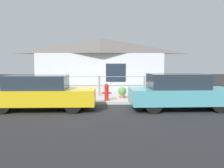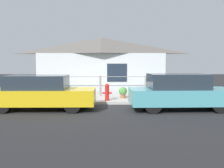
% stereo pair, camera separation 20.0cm
% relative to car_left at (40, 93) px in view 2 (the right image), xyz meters
% --- Properties ---
extents(ground_plane, '(60.00, 60.00, 0.00)m').
position_rel_car_left_xyz_m(ground_plane, '(2.21, 1.24, -0.69)').
color(ground_plane, '#262628').
extents(sidewalk, '(24.00, 2.27, 0.12)m').
position_rel_car_left_xyz_m(sidewalk, '(2.21, 2.37, -0.63)').
color(sidewalk, '#B2AFA8').
rests_on(sidewalk, ground_plane).
extents(house, '(7.57, 2.23, 3.34)m').
position_rel_car_left_xyz_m(house, '(2.21, 4.98, 1.99)').
color(house, silver).
rests_on(house, ground_plane).
extents(fence, '(4.90, 0.10, 1.07)m').
position_rel_car_left_xyz_m(fence, '(2.21, 3.36, 0.02)').
color(fence, gray).
rests_on(fence, sidewalk).
extents(car_left, '(4.21, 1.69, 1.37)m').
position_rel_car_left_xyz_m(car_left, '(0.00, 0.00, 0.00)').
color(car_left, gold).
rests_on(car_left, ground_plane).
extents(car_right, '(4.11, 1.80, 1.43)m').
position_rel_car_left_xyz_m(car_right, '(5.52, -0.00, 0.02)').
color(car_right, teal).
rests_on(car_right, ground_plane).
extents(fire_hydrant, '(0.45, 0.20, 0.79)m').
position_rel_car_left_xyz_m(fire_hydrant, '(2.59, 1.65, -0.16)').
color(fire_hydrant, red).
rests_on(fire_hydrant, sidewalk).
extents(potted_plant_near_hydrant, '(0.41, 0.41, 0.55)m').
position_rel_car_left_xyz_m(potted_plant_near_hydrant, '(3.37, 2.52, -0.27)').
color(potted_plant_near_hydrant, '#9E5638').
rests_on(potted_plant_near_hydrant, sidewalk).
extents(potted_plant_by_fence, '(0.52, 0.52, 0.61)m').
position_rel_car_left_xyz_m(potted_plant_by_fence, '(0.61, 2.63, -0.24)').
color(potted_plant_by_fence, brown).
rests_on(potted_plant_by_fence, sidewalk).
extents(potted_plant_corner, '(0.32, 0.32, 0.47)m').
position_rel_car_left_xyz_m(potted_plant_corner, '(5.78, 2.55, -0.32)').
color(potted_plant_corner, slate).
rests_on(potted_plant_corner, sidewalk).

